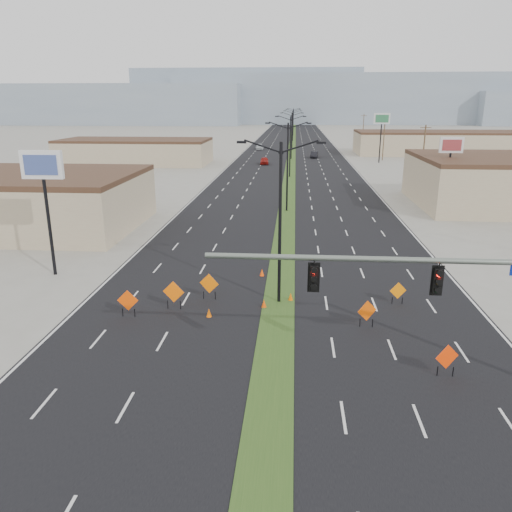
# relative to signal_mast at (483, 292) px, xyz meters

# --- Properties ---
(ground) EXTENTS (600.00, 600.00, 0.00)m
(ground) POSITION_rel_signal_mast_xyz_m (-8.56, -2.00, -4.79)
(ground) COLOR gray
(ground) RESTS_ON ground
(road_surface) EXTENTS (25.00, 400.00, 0.02)m
(road_surface) POSITION_rel_signal_mast_xyz_m (-8.56, 98.00, -4.79)
(road_surface) COLOR black
(road_surface) RESTS_ON ground
(median_strip) EXTENTS (2.00, 400.00, 0.04)m
(median_strip) POSITION_rel_signal_mast_xyz_m (-8.56, 98.00, -4.79)
(median_strip) COLOR #2A4A1A
(median_strip) RESTS_ON ground
(building_sw_far) EXTENTS (30.00, 14.00, 4.50)m
(building_sw_far) POSITION_rel_signal_mast_xyz_m (-40.56, 83.00, -2.54)
(building_sw_far) COLOR tan
(building_sw_far) RESTS_ON ground
(building_se_far) EXTENTS (44.00, 16.00, 5.00)m
(building_se_far) POSITION_rel_signal_mast_xyz_m (29.44, 108.00, -2.29)
(building_se_far) COLOR tan
(building_se_far) RESTS_ON ground
(mesa_west) EXTENTS (180.00, 50.00, 22.00)m
(mesa_west) POSITION_rel_signal_mast_xyz_m (-128.56, 278.00, 6.21)
(mesa_west) COLOR #8291A1
(mesa_west) RESTS_ON ground
(mesa_center) EXTENTS (220.00, 50.00, 28.00)m
(mesa_center) POSITION_rel_signal_mast_xyz_m (31.44, 298.00, 9.21)
(mesa_center) COLOR #8291A1
(mesa_center) RESTS_ON ground
(mesa_backdrop) EXTENTS (140.00, 50.00, 32.00)m
(mesa_backdrop) POSITION_rel_signal_mast_xyz_m (-38.56, 318.00, 11.21)
(mesa_backdrop) COLOR #8291A1
(mesa_backdrop) RESTS_ON ground
(signal_mast) EXTENTS (16.30, 0.60, 8.00)m
(signal_mast) POSITION_rel_signal_mast_xyz_m (0.00, 0.00, 0.00)
(signal_mast) COLOR slate
(signal_mast) RESTS_ON ground
(streetlight_0) EXTENTS (5.15, 0.24, 10.02)m
(streetlight_0) POSITION_rel_signal_mast_xyz_m (-8.56, 10.00, 0.63)
(streetlight_0) COLOR black
(streetlight_0) RESTS_ON ground
(streetlight_1) EXTENTS (5.15, 0.24, 10.02)m
(streetlight_1) POSITION_rel_signal_mast_xyz_m (-8.56, 38.00, 0.63)
(streetlight_1) COLOR black
(streetlight_1) RESTS_ON ground
(streetlight_2) EXTENTS (5.15, 0.24, 10.02)m
(streetlight_2) POSITION_rel_signal_mast_xyz_m (-8.56, 66.00, 0.63)
(streetlight_2) COLOR black
(streetlight_2) RESTS_ON ground
(streetlight_3) EXTENTS (5.15, 0.24, 10.02)m
(streetlight_3) POSITION_rel_signal_mast_xyz_m (-8.56, 94.00, 0.63)
(streetlight_3) COLOR black
(streetlight_3) RESTS_ON ground
(streetlight_4) EXTENTS (5.15, 0.24, 10.02)m
(streetlight_4) POSITION_rel_signal_mast_xyz_m (-8.56, 122.00, 0.63)
(streetlight_4) COLOR black
(streetlight_4) RESTS_ON ground
(streetlight_5) EXTENTS (5.15, 0.24, 10.02)m
(streetlight_5) POSITION_rel_signal_mast_xyz_m (-8.56, 150.00, 0.63)
(streetlight_5) COLOR black
(streetlight_5) RESTS_ON ground
(streetlight_6) EXTENTS (5.15, 0.24, 10.02)m
(streetlight_6) POSITION_rel_signal_mast_xyz_m (-8.56, 178.00, 0.63)
(streetlight_6) COLOR black
(streetlight_6) RESTS_ON ground
(utility_pole_1) EXTENTS (1.60, 0.20, 9.00)m
(utility_pole_1) POSITION_rel_signal_mast_xyz_m (11.44, 58.00, -0.12)
(utility_pole_1) COLOR #4C3823
(utility_pole_1) RESTS_ON ground
(utility_pole_2) EXTENTS (1.60, 0.20, 9.00)m
(utility_pole_2) POSITION_rel_signal_mast_xyz_m (11.44, 93.00, -0.12)
(utility_pole_2) COLOR #4C3823
(utility_pole_2) RESTS_ON ground
(utility_pole_3) EXTENTS (1.60, 0.20, 9.00)m
(utility_pole_3) POSITION_rel_signal_mast_xyz_m (11.44, 128.00, -0.12)
(utility_pole_3) COLOR #4C3823
(utility_pole_3) RESTS_ON ground
(car_left) EXTENTS (1.93, 4.30, 1.44)m
(car_left) POSITION_rel_signal_mast_xyz_m (-13.94, 83.76, -4.07)
(car_left) COLOR maroon
(car_left) RESTS_ON ground
(car_mid) EXTENTS (1.96, 4.42, 1.41)m
(car_mid) POSITION_rel_signal_mast_xyz_m (-3.30, 97.08, -4.09)
(car_mid) COLOR black
(car_mid) RESTS_ON ground
(car_far) EXTENTS (2.52, 5.16, 1.44)m
(car_far) POSITION_rel_signal_mast_xyz_m (-17.29, 116.82, -4.07)
(car_far) COLOR #ADB3B7
(car_far) RESTS_ON ground
(construction_sign_0) EXTENTS (1.26, 0.09, 1.67)m
(construction_sign_0) POSITION_rel_signal_mast_xyz_m (-17.35, 7.02, -3.81)
(construction_sign_0) COLOR #F74905
(construction_sign_0) RESTS_ON ground
(construction_sign_1) EXTENTS (1.27, 0.36, 1.73)m
(construction_sign_1) POSITION_rel_signal_mast_xyz_m (-13.03, 10.11, -3.77)
(construction_sign_1) COLOR orange
(construction_sign_1) RESTS_ON ground
(construction_sign_2) EXTENTS (1.35, 0.23, 1.81)m
(construction_sign_2) POSITION_rel_signal_mast_xyz_m (-14.93, 8.37, -3.72)
(construction_sign_2) COLOR #FF6405
(construction_sign_2) RESTS_ON ground
(construction_sign_3) EXTENTS (1.11, 0.53, 1.60)m
(construction_sign_3) POSITION_rel_signal_mast_xyz_m (-3.51, 6.66, -3.85)
(construction_sign_3) COLOR #EA4F04
(construction_sign_3) RESTS_ON ground
(construction_sign_4) EXTENTS (1.15, 0.47, 1.62)m
(construction_sign_4) POSITION_rel_signal_mast_xyz_m (-0.58, 1.56, -3.84)
(construction_sign_4) COLOR #F73705
(construction_sign_4) RESTS_ON ground
(construction_sign_5) EXTENTS (1.06, 0.27, 1.44)m
(construction_sign_5) POSITION_rel_signal_mast_xyz_m (-1.11, 10.24, -3.95)
(construction_sign_5) COLOR orange
(construction_sign_5) RESTS_ON ground
(cone_0) EXTENTS (0.38, 0.38, 0.54)m
(cone_0) POSITION_rel_signal_mast_xyz_m (-12.60, 7.34, -4.52)
(cone_0) COLOR #F56105
(cone_0) RESTS_ON ground
(cone_1) EXTENTS (0.43, 0.43, 0.55)m
(cone_1) POSITION_rel_signal_mast_xyz_m (-9.44, 8.99, -4.52)
(cone_1) COLOR #E94804
(cone_1) RESTS_ON ground
(cone_2) EXTENTS (0.35, 0.35, 0.54)m
(cone_2) POSITION_rel_signal_mast_xyz_m (-7.81, 10.25, -4.52)
(cone_2) COLOR #DC5E04
(cone_2) RESTS_ON ground
(cone_3) EXTENTS (0.43, 0.43, 0.56)m
(cone_3) POSITION_rel_signal_mast_xyz_m (-9.95, 14.87, -4.51)
(cone_3) COLOR #FF4805
(cone_3) RESTS_ON ground
(pole_sign_west) EXTENTS (2.94, 0.43, 9.01)m
(pole_sign_west) POSITION_rel_signal_mast_xyz_m (-25.22, 14.07, 2.53)
(pole_sign_west) COLOR black
(pole_sign_west) RESTS_ON ground
(pole_sign_east_near) EXTENTS (2.72, 0.45, 8.32)m
(pole_sign_east_near) POSITION_rel_signal_mast_xyz_m (10.46, 41.38, 1.92)
(pole_sign_east_near) COLOR black
(pole_sign_east_near) RESTS_ON ground
(pole_sign_east_far) EXTENTS (3.29, 0.92, 10.07)m
(pole_sign_east_far) POSITION_rel_signal_mast_xyz_m (10.00, 88.48, 3.46)
(pole_sign_east_far) COLOR black
(pole_sign_east_far) RESTS_ON ground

